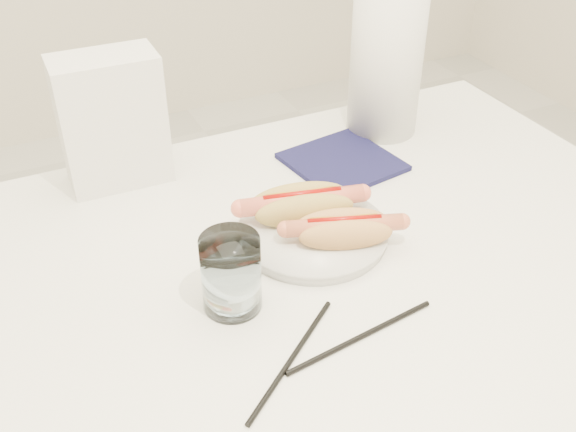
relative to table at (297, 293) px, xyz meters
name	(u,v)px	position (x,y,z in m)	size (l,w,h in m)	color
table	(297,293)	(0.00, 0.00, 0.00)	(1.20, 0.80, 0.75)	white
plate	(313,235)	(0.04, 0.04, 0.07)	(0.21, 0.21, 0.02)	silver
hotdog_left	(302,205)	(0.04, 0.07, 0.10)	(0.19, 0.10, 0.05)	tan
hotdog_right	(344,229)	(0.07, -0.01, 0.10)	(0.16, 0.10, 0.05)	tan
water_glass	(231,273)	(-0.12, -0.04, 0.11)	(0.08, 0.08, 0.11)	white
chopstick_near	(292,358)	(-0.09, -0.16, 0.06)	(0.01, 0.01, 0.21)	black
chopstick_far	(361,337)	(0.00, -0.17, 0.06)	(0.01, 0.01, 0.22)	black
napkin_box	(112,121)	(-0.17, 0.32, 0.17)	(0.16, 0.09, 0.22)	white
navy_napkin	(342,162)	(0.19, 0.21, 0.06)	(0.17, 0.17, 0.01)	#12123A
paper_towel_roll	(387,55)	(0.32, 0.29, 0.20)	(0.13, 0.13, 0.29)	silver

